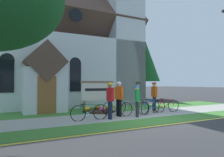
# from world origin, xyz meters

# --- Properties ---
(ground) EXTENTS (140.00, 140.00, 0.00)m
(ground) POSITION_xyz_m (0.00, 4.00, 0.00)
(ground) COLOR #333335
(sidewalk_slab) EXTENTS (32.00, 2.48, 0.01)m
(sidewalk_slab) POSITION_xyz_m (-1.85, 2.00, 0.01)
(sidewalk_slab) COLOR #A8A59E
(sidewalk_slab) RESTS_ON ground
(grass_verge) EXTENTS (32.00, 1.48, 0.01)m
(grass_verge) POSITION_xyz_m (-1.85, 0.02, 0.00)
(grass_verge) COLOR #427F33
(grass_verge) RESTS_ON ground
(church_lawn) EXTENTS (24.00, 2.74, 0.01)m
(church_lawn) POSITION_xyz_m (-1.85, 4.61, 0.00)
(church_lawn) COLOR #427F33
(church_lawn) RESTS_ON ground
(curb_paint_stripe) EXTENTS (28.00, 0.16, 0.01)m
(curb_paint_stripe) POSITION_xyz_m (-1.85, -0.87, 0.00)
(curb_paint_stripe) COLOR yellow
(curb_paint_stripe) RESTS_ON ground
(church_building) EXTENTS (12.19, 11.63, 14.15)m
(church_building) POSITION_xyz_m (-1.51, 10.54, 4.91)
(church_building) COLOR silver
(church_building) RESTS_ON ground
(church_sign) EXTENTS (2.07, 0.24, 1.83)m
(church_sign) POSITION_xyz_m (-1.07, 4.04, 1.19)
(church_sign) COLOR #7F6047
(church_sign) RESTS_ON ground
(flower_bed) EXTENTS (1.93, 1.93, 0.34)m
(flower_bed) POSITION_xyz_m (-1.09, 3.79, 0.09)
(flower_bed) COLOR #382319
(flower_bed) RESTS_ON ground
(bicycle_red) EXTENTS (1.68, 0.50, 0.85)m
(bicycle_red) POSITION_xyz_m (-0.66, 2.56, 0.38)
(bicycle_red) COLOR black
(bicycle_red) RESTS_ON ground
(bicycle_green) EXTENTS (1.80, 0.09, 0.79)m
(bicycle_green) POSITION_xyz_m (-2.54, 1.50, 0.38)
(bicycle_green) COLOR black
(bicycle_green) RESTS_ON ground
(bicycle_orange) EXTENTS (1.81, 0.09, 0.84)m
(bicycle_orange) POSITION_xyz_m (0.13, 1.75, 0.38)
(bicycle_orange) COLOR black
(bicycle_orange) RESTS_ON ground
(bicycle_blue) EXTENTS (1.69, 0.60, 0.86)m
(bicycle_blue) POSITION_xyz_m (1.14, 1.73, 0.39)
(bicycle_blue) COLOR black
(bicycle_blue) RESTS_ON ground
(bicycle_silver) EXTENTS (1.72, 0.23, 0.83)m
(bicycle_silver) POSITION_xyz_m (2.43, 1.88, 0.38)
(bicycle_silver) COLOR black
(bicycle_silver) RESTS_ON ground
(cyclist_in_yellow_jersey) EXTENTS (0.34, 0.74, 1.76)m
(cyclist_in_yellow_jersey) POSITION_xyz_m (2.02, 2.49, 1.05)
(cyclist_in_yellow_jersey) COLOR #2D2D33
(cyclist_in_yellow_jersey) RESTS_ON ground
(cyclist_in_green_jersey) EXTENTS (0.31, 0.74, 1.78)m
(cyclist_in_green_jersey) POSITION_xyz_m (-0.85, 1.77, 1.06)
(cyclist_in_green_jersey) COLOR black
(cyclist_in_green_jersey) RESTS_ON ground
(cyclist_in_white_jersey) EXTENTS (0.43, 0.58, 1.59)m
(cyclist_in_white_jersey) POSITION_xyz_m (-0.09, 1.24, 0.92)
(cyclist_in_white_jersey) COLOR #2D2D33
(cyclist_in_white_jersey) RESTS_ON ground
(cyclist_in_orange_jersey) EXTENTS (0.30, 0.81, 1.74)m
(cyclist_in_orange_jersey) POSITION_xyz_m (-1.59, 1.30, 1.03)
(cyclist_in_orange_jersey) COLOR #191E38
(cyclist_in_orange_jersey) RESTS_ON ground
(cyclist_in_red_jersey) EXTENTS (0.49, 0.63, 1.79)m
(cyclist_in_red_jersey) POSITION_xyz_m (0.86, 2.56, 1.07)
(cyclist_in_red_jersey) COLOR #191E38
(cyclist_in_red_jersey) RESTS_ON ground
(roadside_conifer) EXTENTS (3.42, 3.42, 6.80)m
(roadside_conifer) POSITION_xyz_m (7.23, 10.61, 4.34)
(roadside_conifer) COLOR #3D2D1E
(roadside_conifer) RESTS_ON ground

